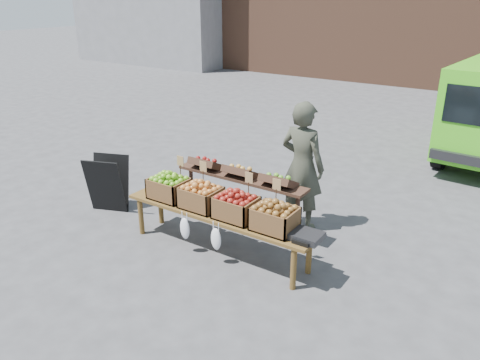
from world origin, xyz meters
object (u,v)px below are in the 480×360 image
Objects in this scene: crate_red_apples at (236,208)px; weighing_scale at (307,236)px; chalkboard_sign at (108,184)px; crate_green_apples at (275,219)px; crate_russet_pears at (201,198)px; crate_golden_apples at (169,188)px; display_bench at (219,232)px; vendor at (302,166)px; back_table at (241,195)px.

weighing_scale is (0.97, 0.00, -0.10)m from crate_red_apples.
chalkboard_sign is 1.77× the size of crate_green_apples.
crate_russet_pears and crate_red_apples have the same top height.
chalkboard_sign is 1.77× the size of crate_golden_apples.
chalkboard_sign reaches higher than crate_green_apples.
crate_russet_pears is (-0.28, 0.00, 0.42)m from display_bench.
crate_red_apples reaches higher than weighing_scale.
crate_russet_pears is at bearing -23.26° from chalkboard_sign.
display_bench is at bearing 180.00° from crate_green_apples.
crate_green_apples is (0.29, -1.26, -0.21)m from vendor.
vendor reaches higher than weighing_scale.
back_table is 1.57m from weighing_scale.
vendor reaches higher than display_bench.
crate_green_apples is at bearing 180.00° from weighing_scale.
crate_red_apples is (0.28, 0.00, 0.42)m from display_bench.
back_table is at bearing 79.17° from crate_russet_pears.
crate_golden_apples is 1.00× the size of crate_russet_pears.
crate_green_apples is at bearing 108.31° from vendor.
crate_red_apples is at bearing 0.00° from display_bench.
back_table is (2.03, 0.64, 0.08)m from chalkboard_sign.
crate_red_apples is 0.55m from crate_green_apples.
chalkboard_sign is at bearing 177.68° from crate_russet_pears.
weighing_scale is at bearing 0.00° from display_bench.
crate_green_apples is at bearing -36.81° from back_table.
display_bench is 7.94× the size of weighing_scale.
crate_golden_apples is at bearing 180.00° from crate_russet_pears.
crate_green_apples reaches higher than display_bench.
back_table is at bearing 44.41° from vendor.
display_bench is (2.16, -0.08, -0.16)m from chalkboard_sign.
crate_red_apples is 0.98m from weighing_scale.
crate_russet_pears is (1.89, -0.08, 0.27)m from chalkboard_sign.
crate_golden_apples and crate_russet_pears have the same top height.
display_bench is 5.40× the size of crate_golden_apples.
weighing_scale is at bearing 0.00° from crate_red_apples.
vendor is at bearing 42.96° from crate_golden_apples.
vendor is at bearing 78.47° from crate_red_apples.
crate_russet_pears is at bearing 180.00° from crate_red_apples.
vendor is at bearing 103.00° from crate_green_apples.
crate_green_apples is (2.99, -0.08, 0.27)m from chalkboard_sign.
crate_golden_apples and crate_red_apples have the same top height.
back_table is at bearing 46.31° from crate_golden_apples.
vendor is 0.88× the size of back_table.
vendor is 1.52m from crate_russet_pears.
vendor reaches higher than crate_golden_apples.
vendor is 1.31m from crate_red_apples.
back_table reaches higher than chalkboard_sign.
vendor is 1.51m from display_bench.
weighing_scale is at bearing 124.86° from vendor.
crate_russet_pears is at bearing 62.74° from vendor.
crate_russet_pears is 1.10m from crate_green_apples.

